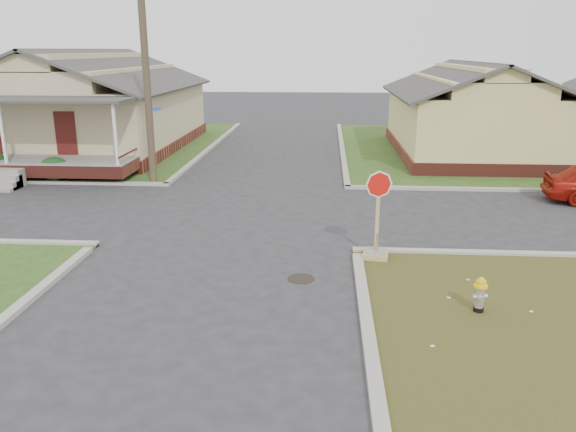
{
  "coord_description": "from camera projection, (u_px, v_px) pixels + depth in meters",
  "views": [
    {
      "loc": [
        2.74,
        -12.81,
        5.21
      ],
      "look_at": [
        1.79,
        1.0,
        1.1
      ],
      "focal_mm": 35.0,
      "sensor_mm": 36.0,
      "label": 1
    }
  ],
  "objects": [
    {
      "name": "manhole",
      "position": [
        301.0,
        279.0,
        13.29
      ],
      "size": [
        0.64,
        0.64,
        0.01
      ],
      "primitive_type": "cylinder",
      "color": "black",
      "rests_on": "ground"
    },
    {
      "name": "verge_far_left",
      "position": [
        50.0,
        144.0,
        31.97
      ],
      "size": [
        19.0,
        19.0,
        0.05
      ],
      "primitive_type": "cube",
      "color": "#2A4A1A",
      "rests_on": "ground"
    },
    {
      "name": "stop_sign",
      "position": [
        376.0,
        239.0,
        14.39
      ],
      "size": [
        0.65,
        0.63,
        2.29
      ],
      "rotation": [
        0.0,
        0.0,
        -0.15
      ],
      "color": "tan",
      "rests_on": "ground"
    },
    {
      "name": "side_house_yellow",
      "position": [
        470.0,
        112.0,
        28.41
      ],
      "size": [
        7.6,
        11.6,
        4.7
      ],
      "color": "maroon",
      "rests_on": "ground"
    },
    {
      "name": "utility_pole",
      "position": [
        146.0,
        65.0,
        21.37
      ],
      "size": [
        1.8,
        0.28,
        9.0
      ],
      "color": "#3B3022",
      "rests_on": "ground"
    },
    {
      "name": "ground",
      "position": [
        213.0,
        268.0,
        13.91
      ],
      "size": [
        120.0,
        120.0,
        0.0
      ],
      "primitive_type": "plane",
      "color": "#2C2C2F",
      "rests_on": "ground"
    },
    {
      "name": "curbs",
      "position": [
        243.0,
        212.0,
        18.69
      ],
      "size": [
        80.0,
        40.0,
        0.12
      ],
      "primitive_type": null,
      "color": "#A7A397",
      "rests_on": "ground"
    },
    {
      "name": "corner_house",
      "position": [
        88.0,
        107.0,
        29.87
      ],
      "size": [
        10.1,
        15.5,
        5.3
      ],
      "color": "maroon",
      "rests_on": "ground"
    },
    {
      "name": "fire_hydrant",
      "position": [
        480.0,
        293.0,
        11.41
      ],
      "size": [
        0.28,
        0.28,
        0.76
      ],
      "rotation": [
        0.0,
        0.0,
        0.2
      ],
      "color": "black",
      "rests_on": "ground"
    },
    {
      "name": "hedge_right",
      "position": [
        55.0,
        169.0,
        22.82
      ],
      "size": [
        1.34,
        1.1,
        1.02
      ],
      "primitive_type": "ellipsoid",
      "color": "#153C1A",
      "rests_on": "verge_far_left"
    }
  ]
}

